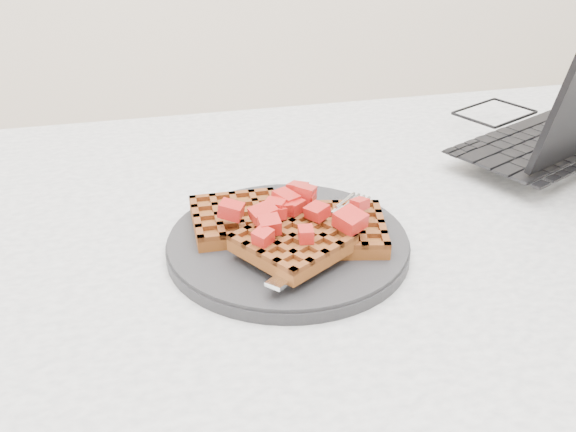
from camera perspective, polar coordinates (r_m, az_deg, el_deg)
The scene contains 6 objects.
table at distance 0.78m, azimuth 7.77°, elevation -8.01°, with size 1.20×0.80×0.75m.
plate at distance 0.65m, azimuth -0.00°, elevation -2.45°, with size 0.25×0.25×0.02m, color black.
waffles at distance 0.64m, azimuth 0.09°, elevation -1.15°, with size 0.20×0.18×0.03m.
strawberry_pile at distance 0.63m, azimuth -0.00°, elevation 1.11°, with size 0.15×0.15×0.02m, color maroon, non-canonical shape.
fork at distance 0.63m, azimuth 3.51°, elevation -2.36°, with size 0.02×0.18×0.02m, color silver, non-canonical shape.
laptop at distance 0.96m, azimuth 22.20°, elevation 7.86°, with size 0.41×0.37×0.24m.
Camera 1 is at (-0.24, -0.57, 1.10)m, focal length 40.00 mm.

